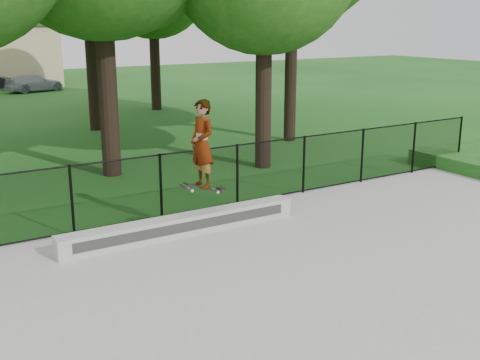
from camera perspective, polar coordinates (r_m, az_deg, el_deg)
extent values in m
plane|color=#194E16|center=(10.41, 17.19, -10.83)|extent=(100.00, 100.00, 0.00)
cube|color=#9F9F9A|center=(10.39, 17.20, -10.68)|extent=(14.00, 12.00, 0.06)
cube|color=#B4B5B0|center=(12.61, -5.49, -4.27)|extent=(5.27, 0.40, 0.42)
imported|color=#9099A3|center=(40.39, -18.91, 8.68)|extent=(3.61, 2.32, 1.05)
cube|color=black|center=(12.52, -3.54, -0.74)|extent=(0.80, 0.23, 0.32)
imported|color=#A7D9DC|center=(12.30, -3.61, 3.43)|extent=(0.49, 0.70, 1.82)
cylinder|color=black|center=(12.88, -15.66, -1.83)|extent=(0.06, 0.06, 1.50)
cylinder|color=black|center=(13.52, -7.52, -0.60)|extent=(0.06, 0.06, 1.50)
cylinder|color=black|center=(14.41, -0.25, 0.51)|extent=(0.06, 0.06, 1.50)
cylinder|color=black|center=(15.52, 6.07, 1.48)|extent=(0.06, 0.06, 1.50)
cylinder|color=black|center=(16.78, 11.51, 2.29)|extent=(0.06, 0.06, 1.50)
cylinder|color=black|center=(18.18, 16.15, 2.97)|extent=(0.06, 0.06, 1.50)
cylinder|color=black|center=(19.69, 20.11, 3.53)|extent=(0.06, 0.06, 1.50)
cylinder|color=black|center=(14.25, -0.26, 3.32)|extent=(16.00, 0.04, 0.04)
cylinder|color=black|center=(14.60, -0.25, -2.14)|extent=(16.00, 0.04, 0.04)
cube|color=black|center=(14.41, -0.25, 0.51)|extent=(16.00, 0.01, 1.50)
cylinder|color=black|center=(17.59, -12.45, 8.74)|extent=(0.44, 0.44, 5.21)
cylinder|color=black|center=(18.20, 2.24, 8.36)|extent=(0.44, 0.44, 4.63)
cylinder|color=black|center=(22.43, 4.85, 10.80)|extent=(0.44, 0.44, 5.58)
cylinder|color=black|center=(25.30, -13.88, 10.82)|extent=(0.44, 0.44, 5.51)
cylinder|color=black|center=(30.65, -8.06, 11.03)|extent=(0.44, 0.44, 4.73)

